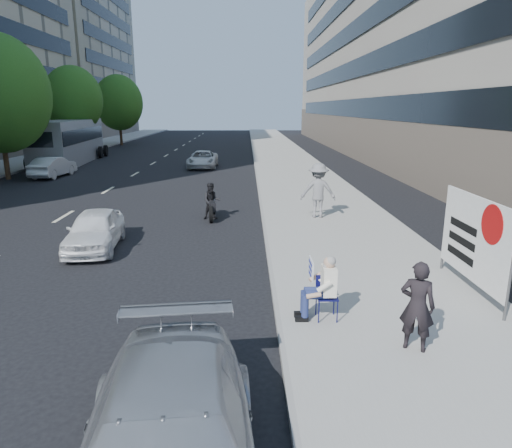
{
  "coord_description": "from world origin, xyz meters",
  "views": [
    {
      "loc": [
        0.83,
        -9.89,
        4.22
      ],
      "look_at": [
        1.07,
        1.84,
        1.22
      ],
      "focal_mm": 32.0,
      "sensor_mm": 36.0,
      "label": 1
    }
  ],
  "objects_px": {
    "white_sedan_mid": "(53,167)",
    "bus": "(69,142)",
    "protest_banner": "(474,239)",
    "pedestrian_woman": "(417,306)",
    "white_sedan_near": "(95,230)",
    "motorcycle": "(212,203)",
    "white_sedan_far": "(203,159)",
    "jogger": "(318,191)",
    "seated_protester": "(322,284)"
  },
  "relations": [
    {
      "from": "seated_protester",
      "to": "protest_banner",
      "type": "distance_m",
      "value": 3.86
    },
    {
      "from": "motorcycle",
      "to": "white_sedan_far",
      "type": "bearing_deg",
      "value": 89.35
    },
    {
      "from": "white_sedan_mid",
      "to": "bus",
      "type": "height_order",
      "value": "bus"
    },
    {
      "from": "white_sedan_near",
      "to": "motorcycle",
      "type": "relative_size",
      "value": 1.71
    },
    {
      "from": "white_sedan_near",
      "to": "motorcycle",
      "type": "height_order",
      "value": "motorcycle"
    },
    {
      "from": "white_sedan_far",
      "to": "motorcycle",
      "type": "relative_size",
      "value": 2.11
    },
    {
      "from": "jogger",
      "to": "protest_banner",
      "type": "distance_m",
      "value": 7.71
    },
    {
      "from": "jogger",
      "to": "bus",
      "type": "xyz_separation_m",
      "value": [
        -16.54,
        19.3,
        0.46
      ]
    },
    {
      "from": "seated_protester",
      "to": "motorcycle",
      "type": "height_order",
      "value": "seated_protester"
    },
    {
      "from": "white_sedan_near",
      "to": "white_sedan_mid",
      "type": "bearing_deg",
      "value": 110.71
    },
    {
      "from": "pedestrian_woman",
      "to": "white_sedan_far",
      "type": "height_order",
      "value": "pedestrian_woman"
    },
    {
      "from": "white_sedan_near",
      "to": "motorcycle",
      "type": "xyz_separation_m",
      "value": [
        3.3,
        3.83,
        0.04
      ]
    },
    {
      "from": "seated_protester",
      "to": "white_sedan_far",
      "type": "relative_size",
      "value": 0.3
    },
    {
      "from": "protest_banner",
      "to": "motorcycle",
      "type": "xyz_separation_m",
      "value": [
        -6.42,
        7.77,
        -0.76
      ]
    },
    {
      "from": "pedestrian_woman",
      "to": "white_sedan_mid",
      "type": "distance_m",
      "value": 26.36
    },
    {
      "from": "seated_protester",
      "to": "pedestrian_woman",
      "type": "distance_m",
      "value": 1.89
    },
    {
      "from": "jogger",
      "to": "bus",
      "type": "distance_m",
      "value": 25.42
    },
    {
      "from": "white_sedan_far",
      "to": "motorcycle",
      "type": "xyz_separation_m",
      "value": [
        1.82,
        -15.79,
        0.04
      ]
    },
    {
      "from": "protest_banner",
      "to": "white_sedan_mid",
      "type": "xyz_separation_m",
      "value": [
        -17.19,
        19.13,
        -0.77
      ]
    },
    {
      "from": "pedestrian_woman",
      "to": "motorcycle",
      "type": "bearing_deg",
      "value": -41.72
    },
    {
      "from": "white_sedan_mid",
      "to": "motorcycle",
      "type": "bearing_deg",
      "value": 138.49
    },
    {
      "from": "white_sedan_mid",
      "to": "motorcycle",
      "type": "height_order",
      "value": "motorcycle"
    },
    {
      "from": "white_sedan_near",
      "to": "white_sedan_mid",
      "type": "xyz_separation_m",
      "value": [
        -7.47,
        15.19,
        0.04
      ]
    },
    {
      "from": "protest_banner",
      "to": "white_sedan_far",
      "type": "relative_size",
      "value": 0.71
    },
    {
      "from": "white_sedan_mid",
      "to": "bus",
      "type": "xyz_separation_m",
      "value": [
        -1.69,
        7.52,
        1.0
      ]
    },
    {
      "from": "seated_protester",
      "to": "jogger",
      "type": "xyz_separation_m",
      "value": [
        1.25,
        8.66,
        0.31
      ]
    },
    {
      "from": "white_sedan_far",
      "to": "motorcycle",
      "type": "bearing_deg",
      "value": -83.05
    },
    {
      "from": "protest_banner",
      "to": "motorcycle",
      "type": "distance_m",
      "value": 10.1
    },
    {
      "from": "seated_protester",
      "to": "protest_banner",
      "type": "height_order",
      "value": "protest_banner"
    },
    {
      "from": "jogger",
      "to": "white_sedan_far",
      "type": "xyz_separation_m",
      "value": [
        -5.88,
        16.22,
        -0.58
      ]
    },
    {
      "from": "jogger",
      "to": "white_sedan_near",
      "type": "height_order",
      "value": "jogger"
    },
    {
      "from": "protest_banner",
      "to": "pedestrian_woman",
      "type": "bearing_deg",
      "value": -130.46
    },
    {
      "from": "white_sedan_mid",
      "to": "white_sedan_far",
      "type": "xyz_separation_m",
      "value": [
        8.96,
        4.43,
        -0.03
      ]
    },
    {
      "from": "motorcycle",
      "to": "jogger",
      "type": "bearing_deg",
      "value": -13.18
    },
    {
      "from": "white_sedan_far",
      "to": "white_sedan_near",
      "type": "bearing_deg",
      "value": -93.95
    },
    {
      "from": "jogger",
      "to": "motorcycle",
      "type": "xyz_separation_m",
      "value": [
        -4.07,
        0.43,
        -0.54
      ]
    },
    {
      "from": "white_sedan_near",
      "to": "bus",
      "type": "bearing_deg",
      "value": 106.49
    },
    {
      "from": "seated_protester",
      "to": "jogger",
      "type": "bearing_deg",
      "value": 81.8
    },
    {
      "from": "pedestrian_woman",
      "to": "motorcycle",
      "type": "xyz_separation_m",
      "value": [
        -4.26,
        10.3,
        -0.31
      ]
    },
    {
      "from": "bus",
      "to": "motorcycle",
      "type": "bearing_deg",
      "value": -61.51
    },
    {
      "from": "pedestrian_woman",
      "to": "bus",
      "type": "bearing_deg",
      "value": -34.37
    },
    {
      "from": "seated_protester",
      "to": "bus",
      "type": "relative_size",
      "value": 0.11
    },
    {
      "from": "white_sedan_mid",
      "to": "motorcycle",
      "type": "distance_m",
      "value": 15.65
    },
    {
      "from": "white_sedan_far",
      "to": "motorcycle",
      "type": "height_order",
      "value": "motorcycle"
    },
    {
      "from": "protest_banner",
      "to": "jogger",
      "type": "bearing_deg",
      "value": 107.73
    },
    {
      "from": "seated_protester",
      "to": "white_sedan_far",
      "type": "height_order",
      "value": "seated_protester"
    },
    {
      "from": "protest_banner",
      "to": "bus",
      "type": "relative_size",
      "value": 0.25
    },
    {
      "from": "bus",
      "to": "white_sedan_far",
      "type": "bearing_deg",
      "value": -21.12
    },
    {
      "from": "protest_banner",
      "to": "white_sedan_far",
      "type": "height_order",
      "value": "protest_banner"
    },
    {
      "from": "pedestrian_woman",
      "to": "white_sedan_near",
      "type": "relative_size",
      "value": 0.46
    }
  ]
}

